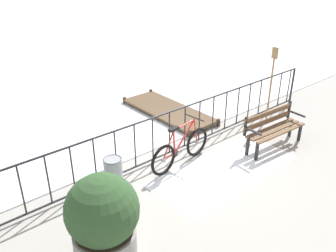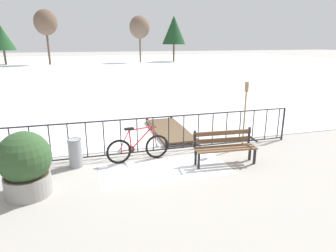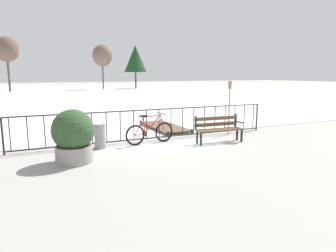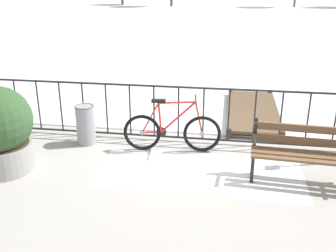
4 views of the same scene
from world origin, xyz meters
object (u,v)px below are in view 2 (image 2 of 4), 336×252
at_px(bicycle_near_railing, 138,148).
at_px(trash_bin, 75,153).
at_px(planter_with_shrub, 25,164).
at_px(park_bench, 224,144).
at_px(oar_upright, 245,111).

distance_m(bicycle_near_railing, trash_bin, 1.60).
bearing_deg(bicycle_near_railing, trash_bin, 177.45).
xyz_separation_m(planter_with_shrub, trash_bin, (0.93, 1.22, -0.31)).
distance_m(park_bench, planter_with_shrub, 4.68).
relative_size(park_bench, trash_bin, 2.23).
bearing_deg(planter_with_shrub, park_bench, 4.78).
distance_m(planter_with_shrub, oar_upright, 5.87).
bearing_deg(park_bench, bicycle_near_railing, 160.48).
bearing_deg(bicycle_near_railing, planter_with_shrub, -155.69).
distance_m(park_bench, oar_upright, 1.50).
bearing_deg(planter_with_shrub, oar_upright, 12.42).
height_order(bicycle_near_railing, planter_with_shrub, planter_with_shrub).
height_order(planter_with_shrub, oar_upright, oar_upright).
relative_size(park_bench, planter_with_shrub, 1.19).
xyz_separation_m(park_bench, trash_bin, (-3.73, 0.83, -0.14)).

